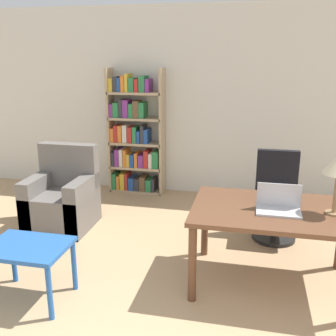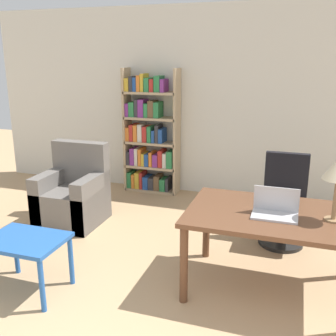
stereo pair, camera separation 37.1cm
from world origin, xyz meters
name	(u,v)px [view 2 (the right image)]	position (x,y,z in m)	size (l,w,h in m)	color
wall_back	(246,104)	(0.00, 4.53, 1.35)	(8.00, 0.06, 2.70)	silver
desk	(272,223)	(0.57, 2.15, 0.63)	(1.43, 0.95, 0.73)	brown
laptop	(275,210)	(0.59, 2.09, 0.78)	(0.37, 0.23, 0.24)	#B2B2B7
office_chair	(284,203)	(0.64, 3.17, 0.45)	(0.49, 0.49, 0.99)	black
side_table_blue	(26,247)	(-1.42, 1.46, 0.42)	(0.67, 0.50, 0.50)	#2356A3
armchair	(73,197)	(-1.86, 2.92, 0.32)	(0.73, 0.70, 0.97)	#66605B
bookshelf	(149,137)	(-1.39, 4.34, 0.84)	(0.82, 0.28, 1.84)	tan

